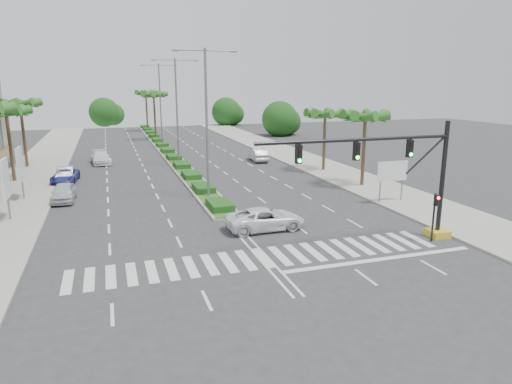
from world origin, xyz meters
TOP-DOWN VIEW (x-y plane):
  - ground at (0.00, 0.00)m, footprint 160.00×160.00m
  - footpath_right at (15.20, 20.00)m, footprint 6.00×120.00m
  - footpath_left at (-15.20, 20.00)m, footprint 6.00×120.00m
  - median at (0.00, 45.00)m, footprint 2.20×75.00m
  - median_grass at (0.00, 45.00)m, footprint 1.80×75.00m
  - signal_gantry at (9.27, -0.00)m, footprint 12.60×1.20m
  - pedestrian_signal at (10.60, -0.68)m, footprint 0.28×0.36m
  - direction_sign at (13.50, 7.99)m, footprint 2.70×0.11m
  - billboard_near at (-14.50, 12.00)m, footprint 0.18×2.10m
  - billboard_far at (-14.50, 18.00)m, footprint 0.18×2.10m
  - palm_left_far at (-16.50, 26.00)m, footprint 4.57×4.68m
  - palm_left_end at (-16.50, 34.00)m, footprint 4.57×4.68m
  - palm_right_near at (14.50, 14.00)m, footprint 4.57×4.68m
  - palm_right_far at (14.50, 22.00)m, footprint 4.57×4.68m
  - palm_median_a at (0.00, 55.00)m, footprint 4.57×4.68m
  - palm_median_b at (0.00, 70.00)m, footprint 4.57×4.68m
  - streetlight_near at (0.00, 14.00)m, footprint 5.10×0.25m
  - streetlight_mid at (0.00, 30.00)m, footprint 5.10×0.25m
  - streetlight_far at (0.00, 46.00)m, footprint 5.10×0.25m
  - car_parked_a at (-11.36, 16.67)m, footprint 1.87×4.35m
  - car_parked_b at (-11.80, 24.83)m, footprint 1.52×4.28m
  - car_parked_c at (-11.80, 24.32)m, footprint 2.60×4.81m
  - car_parked_d at (-8.60, 34.32)m, footprint 2.54×5.19m
  - car_crossing at (1.77, 4.69)m, footprint 5.21×2.45m
  - car_right at (9.74, 30.28)m, footprint 2.00×4.79m

SIDE VIEW (x-z plane):
  - ground at x=0.00m, z-range 0.00..0.00m
  - footpath_right at x=15.20m, z-range 0.00..0.15m
  - footpath_left at x=-15.20m, z-range 0.00..0.15m
  - median at x=0.00m, z-range 0.00..0.20m
  - median_grass at x=0.00m, z-range 0.20..0.24m
  - car_parked_c at x=-11.80m, z-range 0.00..1.28m
  - car_parked_b at x=-11.80m, z-range 0.00..1.41m
  - car_crossing at x=1.77m, z-range 0.00..1.44m
  - car_parked_d at x=-8.60m, z-range 0.00..1.45m
  - car_parked_a at x=-11.36m, z-range 0.00..1.46m
  - car_right at x=9.74m, z-range 0.00..1.54m
  - pedestrian_signal at x=10.60m, z-range 0.54..3.54m
  - direction_sign at x=13.50m, z-range 0.75..4.15m
  - billboard_near at x=-14.50m, z-range 0.79..5.14m
  - billboard_far at x=-14.50m, z-range 0.79..5.14m
  - signal_gantry at x=9.27m, z-range -0.14..7.06m
  - palm_right_far at x=14.50m, z-range 2.54..9.29m
  - palm_right_near at x=14.50m, z-range 2.68..9.73m
  - palm_left_far at x=-16.50m, z-range 2.82..10.17m
  - streetlight_near at x=0.00m, z-range 0.81..12.81m
  - streetlight_mid at x=0.00m, z-range 0.81..12.81m
  - streetlight_far at x=0.00m, z-range 0.81..12.81m
  - palm_left_end at x=-16.50m, z-range 3.01..10.76m
  - palm_median_a at x=0.00m, z-range 3.15..11.20m
  - palm_median_b at x=0.00m, z-range 3.15..11.20m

